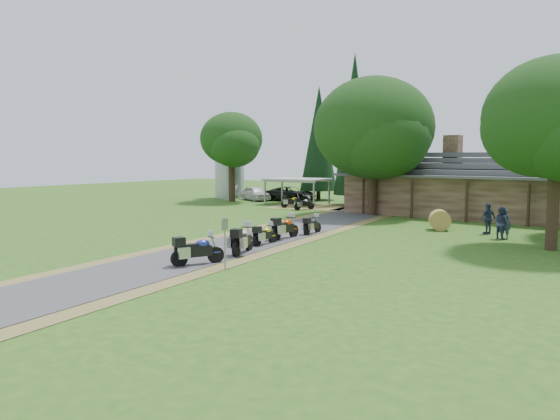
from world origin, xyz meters
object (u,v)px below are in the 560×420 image
Objects in this scene: lodge at (486,184)px; silo at (230,168)px; car_dark_suv at (291,190)px; motorcycle_carport_a at (292,201)px; motorcycle_row_b at (243,238)px; motorcycle_carport_b at (304,203)px; motorcycle_row_a at (198,249)px; car_white_sedan at (255,191)px; motorcycle_row_e at (312,224)px; carport at (297,191)px; hay_bale at (440,220)px; motorcycle_row_d at (285,226)px; motorcycle_row_c at (265,234)px.

silo is at bearing 176.36° from lodge.
motorcycle_carport_a is (4.25, -5.73, -0.48)m from car_dark_suv.
motorcycle_row_b is 21.09m from motorcycle_carport_b.
car_white_sedan is at bearing 58.19° from motorcycle_row_a.
car_white_sedan reaches higher than motorcycle_row_e.
carport is at bearing 33.95° from motorcycle_row_e.
motorcycle_row_e is 1.33× the size of hay_bale.
motorcycle_row_b is 1.03× the size of motorcycle_row_d.
motorcycle_row_d is (-1.09, 4.82, -0.02)m from motorcycle_row_b.
motorcycle_row_c is at bearing -44.72° from silo.
motorcycle_carport_a is 1.03× the size of motorcycle_carport_b.
carport is 3.33× the size of motorcycle_row_c.
lodge is at bearing 14.02° from motorcycle_row_a.
motorcycle_row_a is 1.21× the size of motorcycle_carport_b.
lodge reaches higher than motorcycle_row_a.
lodge is 12.53× the size of motorcycle_carport_b.
car_dark_suv is (-19.93, 2.47, -1.36)m from lodge.
motorcycle_row_d is (22.13, -20.04, -2.51)m from silo.
motorcycle_row_b is 1.70× the size of hay_bale.
car_dark_suv is 23.35m from hay_bale.
motorcycle_row_c is at bearing -104.04° from lodge.
motorcycle_row_a is 25.73m from motorcycle_carport_a.
motorcycle_row_d is (14.48, -20.76, -0.38)m from car_dark_suv.
carport is 3.40× the size of motorcycle_row_e.
lodge is 10.04× the size of motorcycle_row_b.
car_white_sedan is 0.97× the size of car_dark_suv.
motorcycle_row_d is (-0.32, 2.20, 0.12)m from motorcycle_row_c.
car_dark_suv is at bearing -39.73° from car_white_sedan.
car_white_sedan is 3.24× the size of motorcycle_row_c.
motorcycle_carport_b reaches higher than motorcycle_row_c.
motorcycle_carport_a is (-11.33, 19.85, -0.13)m from motorcycle_row_b.
motorcycle_row_c is at bearing -97.82° from motorcycle_carport_a.
car_dark_suv is 3.22× the size of motorcycle_carport_a.
motorcycle_carport_b is (-8.43, 11.53, 0.01)m from motorcycle_row_e.
silo reaches higher than motorcycle_row_c.
silo is at bearing 48.15° from motorcycle_row_e.
lodge reaches higher than motorcycle_row_e.
motorcycle_row_a is at bearing -120.62° from car_white_sedan.
motorcycle_row_b is (23.22, -24.86, -2.49)m from silo.
motorcycle_row_b reaches higher than motorcycle_carport_a.
silo reaches higher than motorcycle_row_a.
hay_bale reaches higher than motorcycle_carport_b.
motorcycle_carport_a is at bearing -150.68° from car_dark_suv.
motorcycle_row_a is 8.08m from motorcycle_row_d.
motorcycle_carport_b is (1.94, -0.96, -0.02)m from motorcycle_carport_a.
car_white_sedan reaches higher than motorcycle_carport_a.
silo is 3.86× the size of motorcycle_row_e.
silo is at bearing 62.90° from motorcycle_row_a.
car_dark_suv is at bearing 148.80° from hay_bale.
silo is at bearing 90.41° from motorcycle_carport_b.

